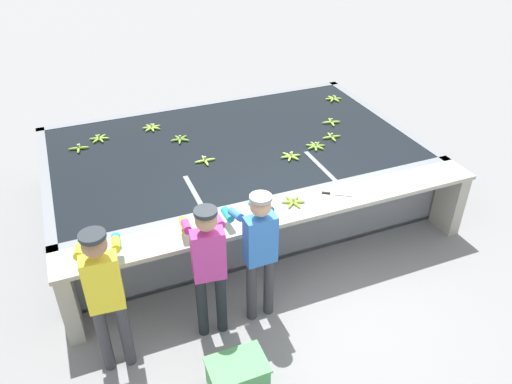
{
  "coord_description": "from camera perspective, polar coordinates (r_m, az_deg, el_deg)",
  "views": [
    {
      "loc": [
        -2.03,
        -3.87,
        4.14
      ],
      "look_at": [
        0.0,
        1.09,
        0.65
      ],
      "focal_mm": 35.0,
      "sensor_mm": 36.0,
      "label": 1
    }
  ],
  "objects": [
    {
      "name": "banana_bunch_floating_5",
      "position": [
        6.54,
        -5.84,
        3.61
      ],
      "size": [
        0.28,
        0.28,
        0.08
      ],
      "color": "#9EC642",
      "rests_on": "wash_tank"
    },
    {
      "name": "banana_bunch_floating_4",
      "position": [
        8.47,
        8.84,
        10.49
      ],
      "size": [
        0.28,
        0.28,
        0.08
      ],
      "color": "#9EC642",
      "rests_on": "wash_tank"
    },
    {
      "name": "banana_bunch_floating_2",
      "position": [
        6.63,
        3.97,
        4.12
      ],
      "size": [
        0.28,
        0.27,
        0.08
      ],
      "color": "#93BC3D",
      "rests_on": "wash_tank"
    },
    {
      "name": "banana_bunch_floating_0",
      "position": [
        7.22,
        -19.61,
        4.75
      ],
      "size": [
        0.28,
        0.28,
        0.08
      ],
      "color": "#7FAD33",
      "rests_on": "wash_tank"
    },
    {
      "name": "worker_0",
      "position": [
        4.73,
        -16.94,
        -10.52
      ],
      "size": [
        0.44,
        0.73,
        1.63
      ],
      "color": "#38383D",
      "rests_on": "ground"
    },
    {
      "name": "banana_bunch_floating_9",
      "position": [
        7.19,
        8.63,
        6.25
      ],
      "size": [
        0.28,
        0.28,
        0.08
      ],
      "color": "#8CB738",
      "rests_on": "wash_tank"
    },
    {
      "name": "worker_1",
      "position": [
        4.9,
        -5.47,
        -7.81
      ],
      "size": [
        0.46,
        0.73,
        1.57
      ],
      "color": "#1E2328",
      "rests_on": "ground"
    },
    {
      "name": "wash_tank",
      "position": [
        7.2,
        -2.67,
        2.3
      ],
      "size": [
        5.04,
        3.07,
        0.92
      ],
      "color": "gray",
      "rests_on": "ground"
    },
    {
      "name": "crate",
      "position": [
        4.96,
        -2.12,
        -20.19
      ],
      "size": [
        0.55,
        0.39,
        0.32
      ],
      "color": "#4C9E56",
      "rests_on": "ground"
    },
    {
      "name": "worker_2",
      "position": [
        5.06,
        0.34,
        -6.15
      ],
      "size": [
        0.41,
        0.71,
        1.56
      ],
      "color": "#38383D",
      "rests_on": "ground"
    },
    {
      "name": "ground_plane",
      "position": [
        6.02,
        4.0,
        -10.46
      ],
      "size": [
        80.0,
        80.0,
        0.0
      ],
      "primitive_type": "plane",
      "color": "gray",
      "rests_on": "ground"
    },
    {
      "name": "banana_bunch_ledge_0",
      "position": [
        5.7,
        4.28,
        -1.13
      ],
      "size": [
        0.28,
        0.28,
        0.08
      ],
      "color": "#7FAD33",
      "rests_on": "work_ledge"
    },
    {
      "name": "banana_bunch_floating_7",
      "position": [
        7.54,
        -11.83,
        7.23
      ],
      "size": [
        0.28,
        0.28,
        0.08
      ],
      "color": "#9EC642",
      "rests_on": "wash_tank"
    },
    {
      "name": "banana_bunch_floating_3",
      "position": [
        7.4,
        -17.47,
        5.86
      ],
      "size": [
        0.28,
        0.28,
        0.08
      ],
      "color": "#8CB738",
      "rests_on": "wash_tank"
    },
    {
      "name": "banana_bunch_floating_1",
      "position": [
        7.12,
        -8.66,
        5.99
      ],
      "size": [
        0.27,
        0.28,
        0.08
      ],
      "color": "#75A333",
      "rests_on": "wash_tank"
    },
    {
      "name": "knife_0",
      "position": [
        5.91,
        8.68,
        -0.18
      ],
      "size": [
        0.31,
        0.21,
        0.02
      ],
      "color": "silver",
      "rests_on": "work_ledge"
    },
    {
      "name": "banana_bunch_floating_6",
      "position": [
        7.63,
        8.61,
        7.91
      ],
      "size": [
        0.28,
        0.28,
        0.08
      ],
      "color": "#9EC642",
      "rests_on": "wash_tank"
    },
    {
      "name": "banana_bunch_floating_8",
      "position": [
        6.91,
        6.82,
        5.23
      ],
      "size": [
        0.28,
        0.28,
        0.08
      ],
      "color": "#75A333",
      "rests_on": "wash_tank"
    },
    {
      "name": "work_ledge",
      "position": [
        5.74,
        3.28,
        -4.21
      ],
      "size": [
        5.04,
        0.45,
        0.92
      ],
      "color": "#A8A393",
      "rests_on": "ground"
    }
  ]
}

